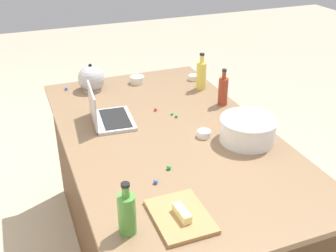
{
  "coord_description": "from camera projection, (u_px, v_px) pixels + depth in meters",
  "views": [
    {
      "loc": [
        -1.89,
        0.74,
        2.03
      ],
      "look_at": [
        0.0,
        0.0,
        0.95
      ],
      "focal_mm": 44.75,
      "sensor_mm": 36.0,
      "label": 1
    }
  ],
  "objects": [
    {
      "name": "candy_5",
      "position": [
        156.0,
        182.0,
        1.91
      ],
      "size": [
        0.02,
        0.02,
        0.02
      ],
      "primitive_type": "sphere",
      "color": "blue",
      "rests_on": "island_counter"
    },
    {
      "name": "laptop",
      "position": [
        107.0,
        115.0,
        2.43
      ],
      "size": [
        0.33,
        0.25,
        0.22
      ],
      "color": "#B7B7BC",
      "rests_on": "island_counter"
    },
    {
      "name": "bottle_oil",
      "position": [
        201.0,
        75.0,
        2.85
      ],
      "size": [
        0.07,
        0.07,
        0.25
      ],
      "color": "#DBC64C",
      "rests_on": "island_counter"
    },
    {
      "name": "kettle",
      "position": [
        91.0,
        79.0,
        2.85
      ],
      "size": [
        0.21,
        0.18,
        0.2
      ],
      "color": "#ADADB2",
      "rests_on": "island_counter"
    },
    {
      "name": "island_counter",
      "position": [
        168.0,
        199.0,
        2.54
      ],
      "size": [
        1.93,
        1.12,
        0.9
      ],
      "color": "#4C331E",
      "rests_on": "ground"
    },
    {
      "name": "ramekin_small",
      "position": [
        137.0,
        80.0,
        2.98
      ],
      "size": [
        0.1,
        0.1,
        0.05
      ],
      "primitive_type": "cylinder",
      "color": "beige",
      "rests_on": "island_counter"
    },
    {
      "name": "ramekin_medium",
      "position": [
        204.0,
        134.0,
        2.29
      ],
      "size": [
        0.07,
        0.07,
        0.04
      ],
      "primitive_type": "cylinder",
      "color": "white",
      "rests_on": "island_counter"
    },
    {
      "name": "cutting_board",
      "position": [
        180.0,
        216.0,
        1.7
      ],
      "size": [
        0.29,
        0.22,
        0.02
      ],
      "primitive_type": "cube",
      "color": "#AD7F4C",
      "rests_on": "island_counter"
    },
    {
      "name": "candy_2",
      "position": [
        169.0,
        167.0,
        2.01
      ],
      "size": [
        0.02,
        0.02,
        0.02
      ],
      "primitive_type": "sphere",
      "color": "green",
      "rests_on": "island_counter"
    },
    {
      "name": "butter_stick_left",
      "position": [
        182.0,
        213.0,
        1.67
      ],
      "size": [
        0.11,
        0.04,
        0.04
      ],
      "primitive_type": "cube",
      "rotation": [
        0.0,
        0.0,
        0.07
      ],
      "color": "#F4E58C",
      "rests_on": "cutting_board"
    },
    {
      "name": "bottle_soy",
      "position": [
        223.0,
        91.0,
        2.63
      ],
      "size": [
        0.06,
        0.06,
        0.24
      ],
      "color": "maroon",
      "rests_on": "island_counter"
    },
    {
      "name": "mixing_bowl_large",
      "position": [
        248.0,
        129.0,
        2.23
      ],
      "size": [
        0.31,
        0.31,
        0.13
      ],
      "color": "white",
      "rests_on": "island_counter"
    },
    {
      "name": "bottle_olive",
      "position": [
        127.0,
        213.0,
        1.59
      ],
      "size": [
        0.07,
        0.07,
        0.23
      ],
      "color": "#4C8C38",
      "rests_on": "island_counter"
    },
    {
      "name": "candy_0",
      "position": [
        176.0,
        116.0,
        2.5
      ],
      "size": [
        0.02,
        0.02,
        0.02
      ],
      "primitive_type": "sphere",
      "color": "green",
      "rests_on": "island_counter"
    },
    {
      "name": "candy_3",
      "position": [
        172.0,
        114.0,
        2.53
      ],
      "size": [
        0.01,
        0.01,
        0.01
      ],
      "primitive_type": "sphere",
      "color": "green",
      "rests_on": "island_counter"
    },
    {
      "name": "ramekin_wide",
      "position": [
        193.0,
        77.0,
        3.04
      ],
      "size": [
        0.07,
        0.07,
        0.04
      ],
      "primitive_type": "cylinder",
      "color": "beige",
      "rests_on": "island_counter"
    },
    {
      "name": "candy_1",
      "position": [
        155.0,
        109.0,
        2.58
      ],
      "size": [
        0.02,
        0.02,
        0.02
      ],
      "primitive_type": "sphere",
      "color": "red",
      "rests_on": "island_counter"
    },
    {
      "name": "candy_4",
      "position": [
        66.0,
        89.0,
        2.87
      ],
      "size": [
        0.02,
        0.02,
        0.02
      ],
      "primitive_type": "sphere",
      "color": "blue",
      "rests_on": "island_counter"
    }
  ]
}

